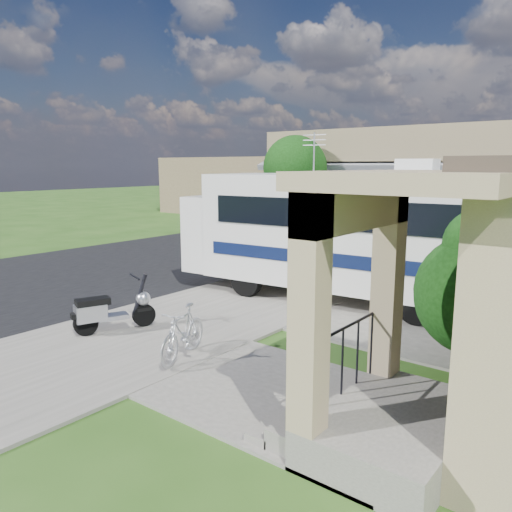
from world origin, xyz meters
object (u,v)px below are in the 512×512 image
Objects in this scene: motorhome at (339,230)px; garden_hose at (353,394)px; shrub at (484,290)px; bicycle at (183,336)px; scooter at (109,311)px; van at (366,210)px; pickup_truck at (293,222)px.

garden_hose is at bearing -63.95° from motorhome.
shrub is 5.19m from bicycle.
shrub is 1.67× the size of scooter.
motorhome is 17.55m from van.
shrub reaches higher than pickup_truck.
motorhome is 1.40× the size of pickup_truck.
van is (-4.77, 21.41, 0.33)m from scooter.
scooter is at bearing -83.45° from van.
scooter is (-6.51, -2.77, -0.92)m from shrub.
motorhome is 6.00m from scooter.
pickup_truck is 16.40m from garden_hose.
bicycle is at bearing -169.76° from garden_hose.
pickup_truck reaches higher than bicycle.
garden_hose is at bearing -117.16° from shrub.
pickup_truck is at bearing 124.71° from motorhome.
shrub is at bearing 15.18° from bicycle.
pickup_truck is at bearing 130.04° from scooter.
scooter is (-2.31, -5.38, -1.31)m from motorhome.
garden_hose is at bearing -8.31° from bicycle.
shrub is 0.48× the size of van.
bicycle is 0.27× the size of van.
scooter is 1.06× the size of bicycle.
scooter reaches higher than bicycle.
scooter is at bearing 159.98° from bicycle.
garden_hose is (9.96, -13.01, -0.75)m from pickup_truck.
van is at bearing 115.80° from garden_hose.
van is at bearing 121.18° from shrub.
scooter is 4.21× the size of garden_hose.
bicycle is at bearing -77.87° from van.
pickup_truck is (-11.13, 10.73, -0.59)m from shrub.
motorhome is at bearing 87.93° from scooter.
bicycle reaches higher than garden_hose.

